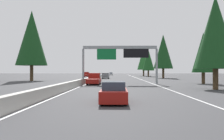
{
  "coord_description": "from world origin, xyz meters",
  "views": [
    {
      "loc": [
        -5.2,
        -5.49,
        2.18
      ],
      "look_at": [
        48.52,
        -4.21,
        2.43
      ],
      "focal_mm": 37.89,
      "sensor_mm": 36.0,
      "label": 1
    }
  ],
  "objects": [
    {
      "name": "minivan_mid_center",
      "position": [
        63.29,
        -2.01,
        0.95
      ],
      "size": [
        5.0,
        1.95,
        1.69
      ],
      "color": "slate",
      "rests_on": "ground"
    },
    {
      "name": "shoulder_stripe_median",
      "position": [
        70.0,
        -0.25,
        0.01
      ],
      "size": [
        160.0,
        0.16,
        0.01
      ],
      "primitive_type": "cube",
      "color": "silver",
      "rests_on": "ground"
    },
    {
      "name": "median_barrier",
      "position": [
        80.0,
        0.3,
        0.45
      ],
      "size": [
        180.0,
        0.56,
        0.9
      ],
      "primitive_type": "cube",
      "color": "#ADAAA3",
      "rests_on": "ground"
    },
    {
      "name": "pickup_far_left",
      "position": [
        33.3,
        -1.66,
        0.91
      ],
      "size": [
        5.6,
        2.0,
        1.86
      ],
      "color": "maroon",
      "rests_on": "ground"
    },
    {
      "name": "conifer_right_distant",
      "position": [
        100.1,
        -17.05,
        7.8
      ],
      "size": [
        5.65,
        5.65,
        12.84
      ],
      "color": "#4C3823",
      "rests_on": "ground"
    },
    {
      "name": "conifer_right_far",
      "position": [
        89.52,
        -17.77,
        6.68
      ],
      "size": [
        4.84,
        4.84,
        11.0
      ],
      "color": "#4C3823",
      "rests_on": "ground"
    },
    {
      "name": "ground_plane",
      "position": [
        60.0,
        0.0,
        0.0
      ],
      "size": [
        320.0,
        320.0,
        0.0
      ],
      "primitive_type": "plane",
      "color": "#38383A"
    },
    {
      "name": "sedan_far_right",
      "position": [
        11.2,
        -5.23,
        0.68
      ],
      "size": [
        4.4,
        1.8,
        1.47
      ],
      "color": "maroon",
      "rests_on": "ground"
    },
    {
      "name": "conifer_right_foreground",
      "position": [
        23.05,
        -17.1,
        6.81
      ],
      "size": [
        4.93,
        4.93,
        11.2
      ],
      "color": "#4C3823",
      "rests_on": "ground"
    },
    {
      "name": "oncoming_near",
      "position": [
        84.56,
        6.49,
        0.91
      ],
      "size": [
        5.6,
        2.0,
        1.86
      ],
      "rotation": [
        0.0,
        0.0,
        3.14
      ],
      "color": "maroon",
      "rests_on": "ground"
    },
    {
      "name": "conifer_right_mid",
      "position": [
        67.88,
        -19.56,
        8.2
      ],
      "size": [
        5.93,
        5.93,
        13.49
      ],
      "color": "#4C3823",
      "rests_on": "ground"
    },
    {
      "name": "sedan_distant_b",
      "position": [
        120.11,
        -2.01,
        0.68
      ],
      "size": [
        4.4,
        1.8,
        1.47
      ],
      "color": "silver",
      "rests_on": "ground"
    },
    {
      "name": "sign_gantry_overhead",
      "position": [
        34.34,
        -6.04,
        5.1
      ],
      "size": [
        0.5,
        12.68,
        6.41
      ],
      "color": "gray",
      "rests_on": "ground"
    },
    {
      "name": "conifer_left_near",
      "position": [
        47.11,
        13.74,
        9.58
      ],
      "size": [
        6.93,
        6.93,
        15.74
      ],
      "color": "#4C3823",
      "rests_on": "ground"
    },
    {
      "name": "shoulder_stripe_right",
      "position": [
        70.0,
        -11.52,
        0.01
      ],
      "size": [
        160.0,
        0.16,
        0.01
      ],
      "primitive_type": "cube",
      "color": "silver",
      "rests_on": "ground"
    },
    {
      "name": "conifer_right_near",
      "position": [
        35.79,
        -20.25,
        5.35
      ],
      "size": [
        3.88,
        3.88,
        8.81
      ],
      "color": "#4C3823",
      "rests_on": "ground"
    }
  ]
}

